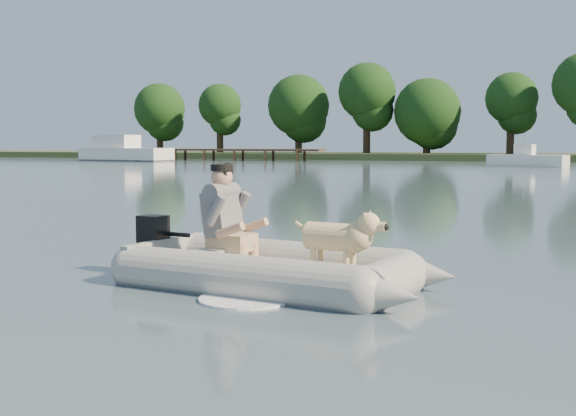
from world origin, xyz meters
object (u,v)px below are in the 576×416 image
at_px(dock, 229,155).
at_px(cabin_cruiser, 126,148).
at_px(man, 224,211).
at_px(dog, 333,242).
at_px(dinghy, 276,231).
at_px(motorboat, 528,152).

bearing_deg(dock, cabin_cruiser, -144.66).
bearing_deg(man, cabin_cruiser, 132.56).
height_order(dock, man, man).
relative_size(dock, dog, 18.60).
xyz_separation_m(man, dog, (1.39, -0.17, -0.27)).
relative_size(dock, dinghy, 3.79).
relative_size(dock, man, 16.09).
distance_m(man, cabin_cruiser, 56.54).
xyz_separation_m(dinghy, motorboat, (-0.04, 43.33, 0.38)).
relative_size(dinghy, cabin_cruiser, 0.55).
bearing_deg(dinghy, dog, 4.57).
bearing_deg(cabin_cruiser, man, -48.83).
xyz_separation_m(dinghy, cabin_cruiser, (-33.64, 46.10, 0.52)).
xyz_separation_m(dog, cabin_cruiser, (-34.32, 46.12, 0.60)).
distance_m(dock, motorboat, 27.42).
bearing_deg(motorboat, cabin_cruiser, -170.99).
bearing_deg(dock, man, -63.49).
xyz_separation_m(dock, dog, (26.93, -51.36, 0.02)).
height_order(dog, motorboat, motorboat).
bearing_deg(dinghy, man, 175.76).
xyz_separation_m(man, motorboat, (0.68, 43.19, 0.19)).
bearing_deg(dog, man, 180.00).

